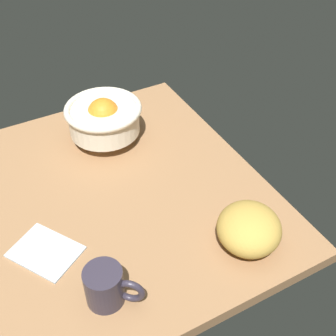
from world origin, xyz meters
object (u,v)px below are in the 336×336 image
(bread_loaf, at_px, (249,228))
(napkin_folded, at_px, (45,251))
(mug, at_px, (106,286))
(fruit_bowl, at_px, (104,117))

(bread_loaf, relative_size, napkin_folded, 1.06)
(napkin_folded, bearing_deg, mug, 23.82)
(bread_loaf, xyz_separation_m, mug, (-0.01, -0.30, -0.00))
(fruit_bowl, bearing_deg, mug, -22.23)
(bread_loaf, distance_m, napkin_folded, 0.41)
(mug, bearing_deg, napkin_folded, -156.18)
(bread_loaf, bearing_deg, mug, -92.37)
(mug, bearing_deg, bread_loaf, 87.63)
(fruit_bowl, relative_size, bread_loaf, 1.39)
(bread_loaf, height_order, mug, bread_loaf)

